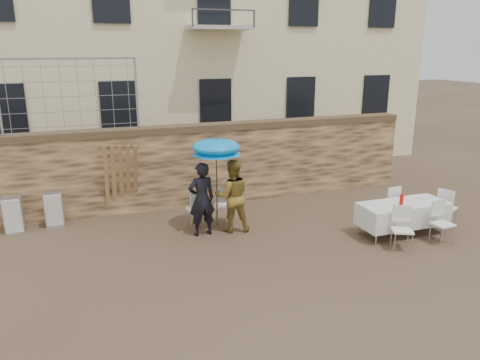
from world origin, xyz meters
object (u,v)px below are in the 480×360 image
object	(u,v)px
soda_bottle	(401,200)
table_chair_front_right	(443,223)
chair_stack_right	(54,208)
woman_dress	(232,196)
table_chair_front_left	(402,229)
umbrella	(216,150)
couple_chair_left	(196,208)
couple_chair_right	(223,205)
table_chair_side	(447,207)
chair_stack_left	(14,212)
table_chair_back	(388,203)
banquet_table	(404,205)
man_suit	(202,199)

from	to	relation	value
soda_bottle	table_chair_front_right	distance (m)	1.02
chair_stack_right	table_chair_front_right	bearing A→B (deg)	-26.67
woman_dress	table_chair_front_left	size ratio (longest dim) A/B	1.83
umbrella	couple_chair_left	world-z (taller)	umbrella
couple_chair_left	table_chair_front_left	bearing A→B (deg)	138.62
umbrella	couple_chair_right	world-z (taller)	umbrella
woman_dress	table_chair_side	world-z (taller)	woman_dress
couple_chair_right	table_chair_front_right	size ratio (longest dim) A/B	1.00
table_chair_front_right	chair_stack_left	distance (m)	10.00
table_chair_side	chair_stack_left	world-z (taller)	table_chair_side
soda_bottle	table_chair_front_right	bearing A→B (deg)	-40.60
couple_chair_right	table_chair_back	distance (m)	4.15
umbrella	banquet_table	size ratio (longest dim) A/B	1.00
umbrella	couple_chair_left	bearing A→B (deg)	131.63
table_chair_front_right	chair_stack_right	xyz separation A→B (m)	(-8.21, 4.12, -0.02)
couple_chair_left	soda_bottle	world-z (taller)	soda_bottle
couple_chair_left	table_chair_front_left	xyz separation A→B (m)	(3.84, -2.86, 0.00)
woman_dress	umbrella	world-z (taller)	umbrella
soda_bottle	table_chair_front_left	bearing A→B (deg)	-123.69
soda_bottle	table_chair_back	world-z (taller)	soda_bottle
couple_chair_right	umbrella	bearing A→B (deg)	72.69
table_chair_front_right	table_chair_side	distance (m)	1.24
couple_chair_left	table_chair_side	xyz separation A→B (m)	(5.84, -2.01, 0.00)
banquet_table	couple_chair_right	bearing A→B (deg)	150.58
man_suit	table_chair_side	size ratio (longest dim) A/B	1.83
man_suit	woman_dress	distance (m)	0.75
table_chair_front_left	table_chair_front_right	bearing A→B (deg)	24.76
woman_dress	chair_stack_left	xyz separation A→B (m)	(-4.92, 1.81, -0.42)
table_chair_front_left	umbrella	bearing A→B (deg)	169.76
umbrella	table_chair_front_left	xyz separation A→B (m)	(3.44, -2.41, -1.52)
table_chair_back	chair_stack_right	size ratio (longest dim) A/B	1.04
table_chair_front_left	chair_stack_right	bearing A→B (deg)	174.65
banquet_table	soda_bottle	world-z (taller)	soda_bottle
soda_bottle	table_chair_front_left	xyz separation A→B (m)	(-0.40, -0.60, -0.43)
table_chair_front_right	table_chair_back	xyz separation A→B (m)	(-0.30, 1.55, 0.00)
chair_stack_left	woman_dress	bearing A→B (deg)	-20.24
soda_bottle	banquet_table	bearing A→B (deg)	36.87
banquet_table	soda_bottle	size ratio (longest dim) A/B	8.08
umbrella	chair_stack_right	bearing A→B (deg)	154.96
man_suit	chair_stack_right	distance (m)	3.76
chair_stack_left	couple_chair_left	bearing A→B (deg)	-16.87
umbrella	couple_chair_left	distance (m)	1.63
woman_dress	table_chair_back	size ratio (longest dim) A/B	1.83
man_suit	couple_chair_right	world-z (taller)	man_suit
banquet_table	table_chair_front_right	xyz separation A→B (m)	(0.50, -0.75, -0.25)
woman_dress	table_chair_front_left	world-z (taller)	woman_dress
couple_chair_left	couple_chair_right	xyz separation A→B (m)	(0.70, 0.00, 0.00)
couple_chair_left	woman_dress	bearing A→B (deg)	139.03
man_suit	table_chair_front_right	xyz separation A→B (m)	(4.94, -2.31, -0.40)
umbrella	table_chair_side	distance (m)	5.86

